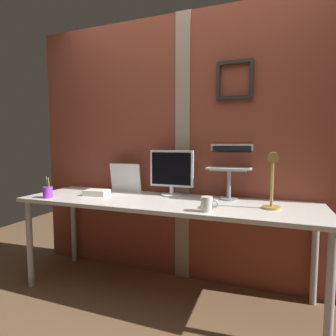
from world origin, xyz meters
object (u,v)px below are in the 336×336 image
whiteboard_panel (125,178)px  pen_cup (48,192)px  coffee_mug (207,204)px  desk_lamp (272,174)px  monitor (172,171)px  laptop (230,162)px

whiteboard_panel → pen_cup: bearing=-134.5°
whiteboard_panel → coffee_mug: whiteboard_panel is taller
whiteboard_panel → desk_lamp: bearing=-12.9°
monitor → desk_lamp: size_ratio=1.00×
pen_cup → whiteboard_panel: bearing=45.5°
monitor → desk_lamp: same height
pen_cup → coffee_mug: bearing=-0.0°
pen_cup → coffee_mug: pen_cup is taller
desk_lamp → pen_cup: bearing=-174.0°
desk_lamp → coffee_mug: desk_lamp is taller
whiteboard_panel → desk_lamp: size_ratio=0.78×
desk_lamp → monitor: bearing=161.6°
monitor → laptop: 0.50m
desk_lamp → pen_cup: 1.76m
laptop → whiteboard_panel: laptop is taller
whiteboard_panel → coffee_mug: (0.88, -0.47, -0.08)m
monitor → laptop: size_ratio=1.13×
desk_lamp → laptop: bearing=133.5°
monitor → coffee_mug: bearing=-47.8°
whiteboard_panel → coffee_mug: size_ratio=2.60×
monitor → pen_cup: monitor is taller
monitor → desk_lamp: (0.81, -0.27, 0.03)m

